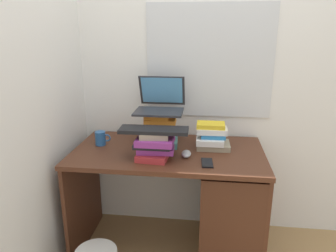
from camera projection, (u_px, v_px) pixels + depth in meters
ground_plane at (168, 247)px, 2.34m from camera, size 6.00×6.00×0.00m
wall_back at (175, 62)px, 2.33m from camera, size 6.00×0.06×2.60m
wall_left at (56, 67)px, 2.04m from camera, size 0.05×6.00×2.60m
desk at (214, 201)px, 2.16m from camera, size 1.26×0.69×0.76m
book_stack_tall at (159, 129)px, 2.18m from camera, size 0.25×0.20×0.23m
book_stack_keyboard_riser at (154, 146)px, 1.96m from camera, size 0.25×0.20×0.17m
book_stack_side at (212, 137)px, 2.13m from camera, size 0.23×0.19×0.17m
laptop at (160, 103)px, 2.19m from camera, size 0.32×0.33×0.23m
keyboard at (154, 130)px, 1.93m from camera, size 0.42×0.15×0.02m
computer_mouse at (186, 154)px, 2.01m from camera, size 0.06×0.10×0.04m
mug at (101, 138)px, 2.20m from camera, size 0.11×0.07×0.10m
cell_phone at (207, 163)px, 1.90m from camera, size 0.07×0.14×0.01m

